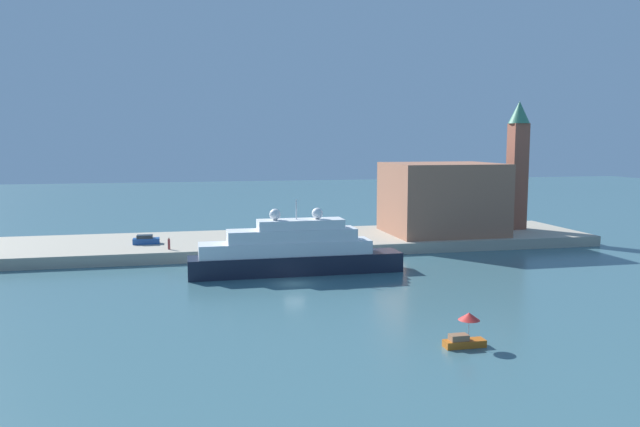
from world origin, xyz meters
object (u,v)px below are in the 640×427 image
Objects in this scene: small_motorboat at (465,332)px; parked_car at (146,240)px; bell_tower at (518,160)px; harbor_building at (442,198)px; person_figure at (169,244)px; large_yacht at (293,252)px; mooring_bollard at (263,245)px.

small_motorboat is 0.90× the size of parked_car.
parked_car is at bearing -177.59° from bell_tower.
harbor_building is 10.45× the size of person_figure.
person_figure is at bearing 119.57° from small_motorboat.
large_yacht is 16.03× the size of person_figure.
bell_tower reaches higher than parked_car.
large_yacht reaches higher than small_motorboat.
mooring_bollard is at bearing -6.89° from person_figure.
mooring_bollard is (17.21, -7.51, -0.21)m from parked_car.
small_motorboat is 58.56m from parked_car.
harbor_building is 4.62× the size of parked_car.
parked_car is (-29.10, 50.81, 1.01)m from small_motorboat.
large_yacht is 1.24× the size of bell_tower.
person_figure is 2.22× the size of mooring_bollard.
parked_car is at bearing 137.05° from large_yacht.
large_yacht is 35.56m from harbor_building.
mooring_bollard is at bearing 103.78° from large_yacht.
harbor_building reaches higher than mooring_bollard.
harbor_building is at bearing 8.19° from person_figure.
person_figure reaches higher than mooring_bollard.
person_figure is (-61.08, -8.59, -11.66)m from bell_tower.
person_figure is (-25.50, 44.94, 1.22)m from small_motorboat.
person_figure reaches higher than parked_car.
harbor_building is 0.81× the size of bell_tower.
small_motorboat is (9.18, -32.27, -1.63)m from large_yacht.
harbor_building reaches higher than parked_car.
parked_car is 5.02× the size of mooring_bollard.
harbor_building is (29.50, 19.27, 4.82)m from large_yacht.
harbor_building is 23.19× the size of mooring_bollard.
bell_tower is 65.81m from parked_car.
bell_tower is 12.96× the size of person_figure.
large_yacht is 11.38m from mooring_bollard.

